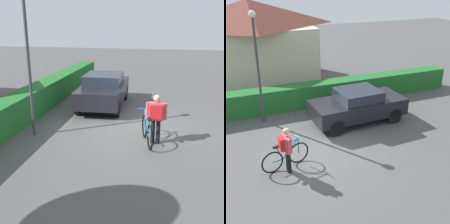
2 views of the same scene
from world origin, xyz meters
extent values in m
plane|color=#4A4A4A|center=(0.00, 0.00, 0.00)|extent=(60.00, 60.00, 0.00)
cube|color=#1E6125|center=(0.00, 4.25, 0.55)|extent=(17.64, 0.90, 1.09)
cube|color=beige|center=(-0.86, 9.49, 1.60)|extent=(6.98, 4.76, 3.20)
pyramid|color=brown|center=(-0.86, 9.49, 3.95)|extent=(7.33, 5.00, 1.51)
cube|color=black|center=(2.36, 1.65, 0.68)|extent=(4.10, 1.95, 0.69)
cube|color=#1E232D|center=(2.36, 1.65, 1.25)|extent=(1.81, 1.64, 0.44)
cylinder|color=black|center=(3.70, 2.51, 0.34)|extent=(0.68, 0.21, 0.68)
cylinder|color=black|center=(3.77, 0.90, 0.34)|extent=(0.68, 0.21, 0.68)
cylinder|color=black|center=(0.96, 2.40, 0.34)|extent=(0.68, 0.21, 0.68)
cylinder|color=black|center=(1.02, 0.79, 0.34)|extent=(0.68, 0.21, 0.68)
torus|color=black|center=(-0.89, -0.47, 0.38)|extent=(0.75, 0.24, 0.76)
torus|color=black|center=(-1.83, -0.71, 0.38)|extent=(0.75, 0.24, 0.76)
cylinder|color=#1972B2|center=(-1.19, -0.54, 0.66)|extent=(0.62, 0.19, 0.62)
cylinder|color=#1972B2|center=(-1.57, -0.64, 0.61)|extent=(0.23, 0.09, 0.52)
cylinder|color=#1972B2|center=(-1.30, -0.57, 0.88)|extent=(0.73, 0.22, 0.11)
cylinder|color=#1972B2|center=(-1.66, -0.67, 0.37)|extent=(0.37, 0.13, 0.05)
cylinder|color=#1972B2|center=(-0.89, -0.47, 0.67)|extent=(0.04, 0.04, 0.58)
cube|color=black|center=(-1.66, -0.67, 0.90)|extent=(0.24, 0.15, 0.06)
cylinder|color=#1972B2|center=(-0.89, -0.47, 0.99)|extent=(0.15, 0.49, 0.03)
cylinder|color=black|center=(-1.35, -0.77, 0.39)|extent=(0.13, 0.13, 0.78)
cylinder|color=black|center=(-1.35, -0.93, 0.39)|extent=(0.13, 0.13, 0.78)
cube|color=#DB4C56|center=(-1.35, -0.85, 1.05)|extent=(0.20, 0.45, 0.55)
sphere|color=tan|center=(-1.35, -0.85, 1.47)|extent=(0.21, 0.21, 0.21)
cylinder|color=#DB4C56|center=(-1.35, -0.57, 1.07)|extent=(0.09, 0.09, 0.52)
cylinder|color=#DB4C56|center=(-1.35, -1.13, 1.07)|extent=(0.09, 0.09, 0.52)
cube|color=red|center=(-1.51, -0.85, 1.08)|extent=(0.16, 0.36, 0.42)
cylinder|color=#38383D|center=(-1.45, 3.19, 2.21)|extent=(0.10, 0.10, 4.41)
sphere|color=#F2EDCC|center=(-1.45, 3.19, 4.53)|extent=(0.28, 0.28, 0.28)
camera|label=1|loc=(-9.94, -1.19, 3.72)|focal=46.77mm
camera|label=2|loc=(-3.05, -9.02, 5.81)|focal=48.24mm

